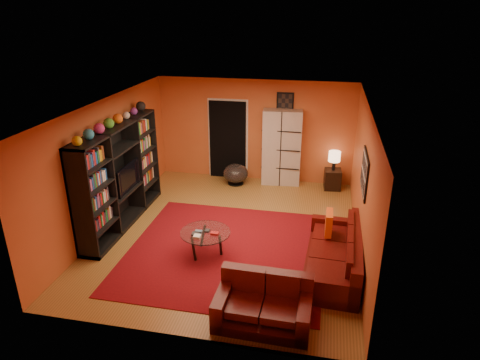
% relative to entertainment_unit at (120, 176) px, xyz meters
% --- Properties ---
extents(floor, '(6.00, 6.00, 0.00)m').
position_rel_entertainment_unit_xyz_m(floor, '(2.27, 0.00, -1.05)').
color(floor, brown).
rests_on(floor, ground).
extents(ceiling, '(6.00, 6.00, 0.00)m').
position_rel_entertainment_unit_xyz_m(ceiling, '(2.27, 0.00, 1.55)').
color(ceiling, white).
rests_on(ceiling, wall_back).
extents(wall_back, '(6.00, 0.00, 6.00)m').
position_rel_entertainment_unit_xyz_m(wall_back, '(2.27, 3.00, 0.25)').
color(wall_back, '#BD5629').
rests_on(wall_back, floor).
extents(wall_front, '(6.00, 0.00, 6.00)m').
position_rel_entertainment_unit_xyz_m(wall_front, '(2.27, -3.00, 0.25)').
color(wall_front, '#BD5629').
rests_on(wall_front, floor).
extents(wall_left, '(0.00, 6.00, 6.00)m').
position_rel_entertainment_unit_xyz_m(wall_left, '(-0.23, 0.00, 0.25)').
color(wall_left, '#BD5629').
rests_on(wall_left, floor).
extents(wall_right, '(0.00, 6.00, 6.00)m').
position_rel_entertainment_unit_xyz_m(wall_right, '(4.78, 0.00, 0.25)').
color(wall_right, '#BD5629').
rests_on(wall_right, floor).
extents(rug, '(3.60, 3.60, 0.01)m').
position_rel_entertainment_unit_xyz_m(rug, '(2.38, -0.70, -1.04)').
color(rug, '#5B0A11').
rests_on(rug, floor).
extents(doorway, '(0.95, 0.10, 2.04)m').
position_rel_entertainment_unit_xyz_m(doorway, '(1.57, 2.96, -0.03)').
color(doorway, black).
rests_on(doorway, floor).
extents(wall_art_right, '(0.03, 1.00, 0.70)m').
position_rel_entertainment_unit_xyz_m(wall_art_right, '(4.75, -0.30, 0.55)').
color(wall_art_right, black).
rests_on(wall_art_right, wall_right).
extents(wall_art_back, '(0.42, 0.03, 0.52)m').
position_rel_entertainment_unit_xyz_m(wall_art_back, '(3.02, 2.98, 1.00)').
color(wall_art_back, black).
rests_on(wall_art_back, wall_back).
extents(entertainment_unit, '(0.45, 3.00, 2.10)m').
position_rel_entertainment_unit_xyz_m(entertainment_unit, '(0.00, 0.00, 0.00)').
color(entertainment_unit, black).
rests_on(entertainment_unit, floor).
extents(tv, '(0.95, 0.12, 0.55)m').
position_rel_entertainment_unit_xyz_m(tv, '(0.05, 0.08, -0.06)').
color(tv, black).
rests_on(tv, entertainment_unit).
extents(sofa, '(1.02, 2.28, 0.85)m').
position_rel_entertainment_unit_xyz_m(sofa, '(4.41, -0.90, -0.77)').
color(sofa, '#430909').
rests_on(sofa, rug).
extents(loveseat, '(1.39, 0.85, 0.85)m').
position_rel_entertainment_unit_xyz_m(loveseat, '(3.35, -2.42, -0.76)').
color(loveseat, '#430909').
rests_on(loveseat, rug).
extents(throw_pillow, '(0.12, 0.42, 0.42)m').
position_rel_entertainment_unit_xyz_m(throw_pillow, '(4.22, -0.40, -0.42)').
color(throw_pillow, '#EF591A').
rests_on(throw_pillow, sofa).
extents(coffee_table, '(0.92, 0.92, 0.46)m').
position_rel_entertainment_unit_xyz_m(coffee_table, '(2.04, -0.89, -0.63)').
color(coffee_table, silver).
rests_on(coffee_table, floor).
extents(storage_cabinet, '(0.99, 0.51, 1.92)m').
position_rel_entertainment_unit_xyz_m(storage_cabinet, '(3.00, 2.80, -0.09)').
color(storage_cabinet, '#B7B2A9').
rests_on(storage_cabinet, floor).
extents(bowl_chair, '(0.64, 0.64, 0.53)m').
position_rel_entertainment_unit_xyz_m(bowl_chair, '(1.88, 2.50, -0.77)').
color(bowl_chair, black).
rests_on(bowl_chair, floor).
extents(side_table, '(0.44, 0.44, 0.50)m').
position_rel_entertainment_unit_xyz_m(side_table, '(4.31, 2.69, -0.80)').
color(side_table, black).
rests_on(side_table, floor).
extents(table_lamp, '(0.29, 0.29, 0.48)m').
position_rel_entertainment_unit_xyz_m(table_lamp, '(4.31, 2.69, -0.21)').
color(table_lamp, black).
rests_on(table_lamp, side_table).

